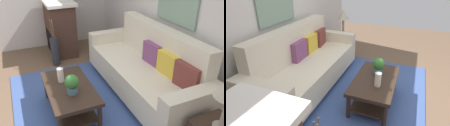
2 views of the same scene
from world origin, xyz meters
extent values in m
plane|color=brown|center=(0.00, 0.00, 0.00)|extent=(9.60, 9.60, 0.00)
cube|color=silver|center=(0.00, 2.01, 1.35)|extent=(5.60, 0.10, 2.70)
cube|color=#3D5693|center=(0.00, 0.50, 0.01)|extent=(2.97, 1.97, 0.01)
cube|color=beige|center=(-0.07, 1.41, 0.32)|extent=(2.04, 0.84, 0.40)
cube|color=beige|center=(-0.07, 1.73, 0.80)|extent=(2.04, 0.20, 0.56)
cube|color=beige|center=(-1.19, 1.41, 0.42)|extent=(0.20, 0.84, 0.60)
cube|color=beige|center=(1.05, 1.41, 0.42)|extent=(0.20, 0.84, 0.60)
cube|color=#332319|center=(-0.99, 1.41, 0.06)|extent=(0.08, 0.74, 0.12)
cube|color=#332319|center=(0.85, 1.41, 0.06)|extent=(0.08, 0.74, 0.12)
cube|color=#7A4270|center=(-0.07, 1.60, 0.68)|extent=(0.37, 0.14, 0.32)
cube|color=gold|center=(0.32, 1.60, 0.68)|extent=(0.36, 0.14, 0.32)
cube|color=brown|center=(0.71, 1.60, 0.68)|extent=(0.37, 0.17, 0.32)
cube|color=#332319|center=(-0.07, 0.28, 0.41)|extent=(1.10, 0.60, 0.05)
cube|color=#332319|center=(-0.07, 0.28, 0.12)|extent=(0.98, 0.50, 0.02)
cylinder|color=#332319|center=(-0.56, 0.03, 0.19)|extent=(0.06, 0.06, 0.38)
cylinder|color=#332319|center=(0.42, 0.03, 0.19)|extent=(0.06, 0.06, 0.38)
cylinder|color=#332319|center=(-0.56, 0.53, 0.19)|extent=(0.06, 0.06, 0.38)
cylinder|color=#332319|center=(0.42, 0.53, 0.19)|extent=(0.06, 0.06, 0.38)
cylinder|color=white|center=(-0.25, 0.22, 0.53)|extent=(0.09, 0.09, 0.20)
cylinder|color=slate|center=(0.10, 0.28, 0.48)|extent=(0.14, 0.14, 0.10)
sphere|color=#367633|center=(0.10, 0.28, 0.60)|extent=(0.18, 0.18, 0.18)
cube|color=#332319|center=(1.45, 1.39, 0.28)|extent=(0.44, 0.44, 0.56)
cylinder|color=gray|center=(1.45, 1.39, 0.57)|extent=(0.16, 0.16, 0.02)
cylinder|color=gray|center=(1.45, 1.39, 0.74)|extent=(0.05, 0.05, 0.35)
cone|color=#B2A893|center=(1.45, 1.39, 1.02)|extent=(0.28, 0.28, 0.22)
camera|label=1|loc=(2.55, -0.26, 2.10)|focal=36.42mm
camera|label=2|loc=(-2.55, -0.13, 1.87)|focal=30.36mm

